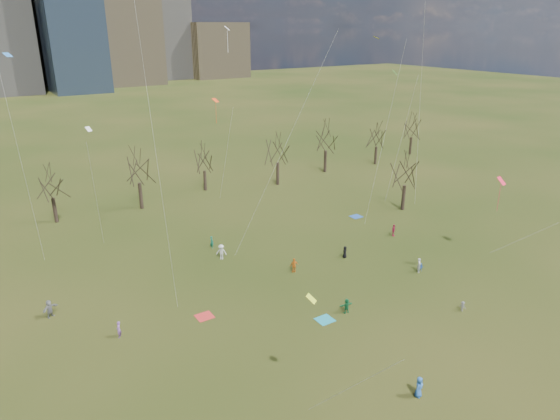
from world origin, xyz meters
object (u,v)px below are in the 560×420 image
person_1 (419,265)px  blanket_crimson (205,316)px  person_4 (294,265)px  blanket_teal (325,320)px  person_0 (419,387)px  blanket_navy (356,217)px

person_1 → blanket_crimson: bearing=119.7°
person_1 → person_4: person_1 is taller
blanket_teal → person_0: person_0 is taller
blanket_crimson → person_4: 12.77m
blanket_crimson → person_1: size_ratio=0.94×
blanket_crimson → person_0: bearing=-64.8°
person_1 → person_4: (-11.82, 7.62, -0.00)m
blanket_teal → person_1: bearing=7.7°
blanket_navy → person_0: (-21.08, -31.20, 0.83)m
blanket_teal → blanket_crimson: size_ratio=1.00×
blanket_crimson → person_1: bearing=-11.0°
blanket_teal → person_1: person_1 is taller
person_0 → person_4: (3.57, 21.67, 0.01)m
blanket_crimson → blanket_teal: bearing=-35.8°
blanket_navy → blanket_crimson: (-29.91, -12.44, 0.00)m
person_0 → person_1: bearing=22.9°
person_0 → person_4: 21.96m
blanket_crimson → person_0: 20.75m
person_1 → person_4: bearing=97.9°
blanket_navy → person_4: 19.95m
blanket_navy → person_1: 18.09m
person_1 → person_4: 14.06m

